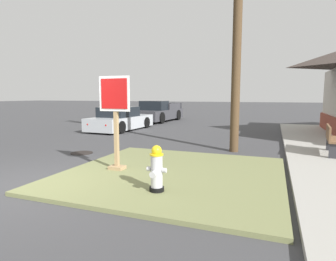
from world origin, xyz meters
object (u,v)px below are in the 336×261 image
Objects in this scene: manhole_cover at (82,153)px; street_bench at (333,139)px; stop_sign at (116,123)px; fire_hydrant at (157,170)px; parked_sedan_silver at (120,120)px; pickup_truck_charcoal at (158,113)px.

street_bench reaches higher than manhole_cover.
stop_sign is 6.33m from street_bench.
parked_sedan_silver reaches higher than fire_hydrant.
fire_hydrant reaches higher than manhole_cover.
manhole_cover is 0.48× the size of street_bench.
manhole_cover is 6.28m from parked_sedan_silver.
pickup_truck_charcoal reaches higher than manhole_cover.
fire_hydrant is at bearing -67.45° from pickup_truck_charcoal.
stop_sign is 3.02m from manhole_cover.
fire_hydrant is at bearing -35.70° from manhole_cover.
fire_hydrant is 0.39× the size of stop_sign.
parked_sedan_silver is 3.01× the size of street_bench.
stop_sign is 13.74m from pickup_truck_charcoal.
manhole_cover is 0.16× the size of parked_sedan_silver.
parked_sedan_silver is 10.19m from street_bench.
pickup_truck_charcoal reaches higher than parked_sedan_silver.
pickup_truck_charcoal reaches higher than fire_hydrant.
pickup_truck_charcoal is 3.54× the size of street_bench.
pickup_truck_charcoal is (-2.09, 11.41, 0.61)m from manhole_cover.
stop_sign reaches higher than manhole_cover.
manhole_cover is (-3.77, 2.71, -0.48)m from fire_hydrant.
pickup_truck_charcoal is (-5.86, 14.12, 0.13)m from fire_hydrant.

